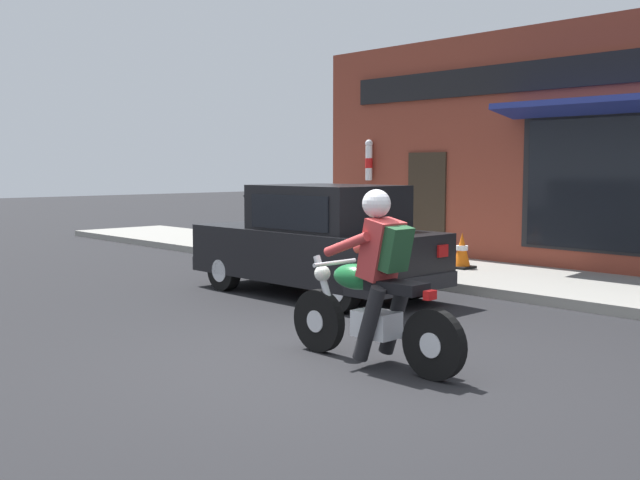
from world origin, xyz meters
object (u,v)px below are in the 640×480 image
Objects in this scene: motorcycle_with_rider at (374,293)px; car_hatchback at (318,242)px; trash_bin at (342,225)px; traffic_cone at (462,251)px.

motorcycle_with_rider is 0.53× the size of car_hatchback.
traffic_cone is at bearing -99.97° from trash_bin.
traffic_cone is (5.20, 2.82, -0.25)m from motorcycle_with_rider.
trash_bin is at bearing 41.10° from car_hatchback.
motorcycle_with_rider reaches higher than car_hatchback.
trash_bin is (5.80, 6.26, -0.04)m from motorcycle_with_rider.
car_hatchback is at bearing -138.90° from trash_bin.
motorcycle_with_rider reaches higher than trash_bin.
car_hatchback is 3.02m from traffic_cone.
motorcycle_with_rider is at bearing -151.56° from traffic_cone.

